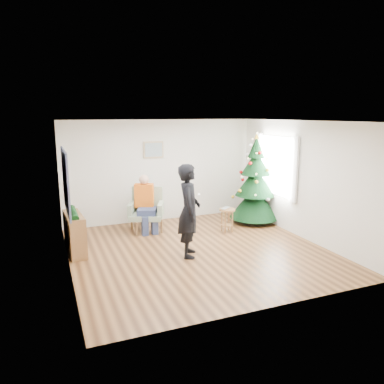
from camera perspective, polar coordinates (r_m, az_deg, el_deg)
name	(u,v)px	position (r m, az deg, el deg)	size (l,w,h in m)	color
floor	(198,251)	(7.72, 0.98, -8.93)	(5.00, 5.00, 0.00)	brown
ceiling	(199,121)	(7.22, 1.05, 10.74)	(5.00, 5.00, 0.00)	white
wall_back	(161,171)	(9.68, -4.75, 3.25)	(5.00, 5.00, 0.00)	silver
wall_front	(270,221)	(5.22, 11.78, -4.42)	(5.00, 5.00, 0.00)	silver
wall_left	(65,199)	(6.81, -18.74, -0.98)	(5.00, 5.00, 0.00)	silver
wall_right	(303,180)	(8.63, 16.50, 1.76)	(5.00, 5.00, 0.00)	silver
window_panel	(276,165)	(9.38, 12.66, 3.96)	(0.04, 1.30, 1.40)	white
curtains	(275,166)	(9.36, 12.51, 3.96)	(0.05, 1.75, 1.50)	white
christmas_tree	(255,183)	(9.62, 9.60, 1.38)	(1.25, 1.25, 2.27)	#3F2816
stool	(227,220)	(8.86, 5.36, -4.29)	(0.37, 0.37, 0.56)	brown
laptop	(227,208)	(8.78, 5.40, -2.51)	(0.31, 0.20, 0.02)	silver
armchair	(147,215)	(8.97, -6.93, -3.49)	(0.96, 0.94, 1.02)	#8DA182
seated_person	(146,203)	(8.84, -7.05, -1.65)	(0.56, 0.71, 1.34)	navy
standing_man	(189,211)	(7.21, -0.47, -2.87)	(0.66, 0.43, 1.82)	black
game_controller	(199,195)	(7.18, 1.06, -0.44)	(0.04, 0.13, 0.04)	white
console	(75,234)	(7.84, -17.43, -6.08)	(0.30, 1.00, 0.80)	brown
garland	(73,213)	(7.73, -17.62, -3.11)	(0.14, 0.14, 0.90)	black
tapestry	(66,182)	(7.06, -18.70, 1.52)	(0.03, 1.50, 1.15)	black
framed_picture	(153,150)	(9.53, -5.90, 6.42)	(0.52, 0.05, 0.42)	tan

